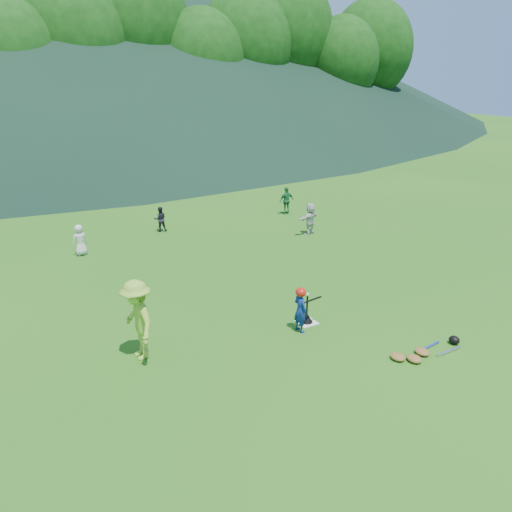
{
  "coord_description": "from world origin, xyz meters",
  "views": [
    {
      "loc": [
        -6.22,
        -8.75,
        5.59
      ],
      "look_at": [
        0.0,
        2.5,
        0.9
      ],
      "focal_mm": 35.0,
      "sensor_mm": 36.0,
      "label": 1
    }
  ],
  "objects": [
    {
      "name": "fielder_d",
      "position": [
        4.09,
        5.8,
        0.59
      ],
      "size": [
        1.15,
        0.7,
        1.18
      ],
      "primitive_type": "imported",
      "rotation": [
        0.0,
        0.0,
        3.48
      ],
      "color": "silver",
      "rests_on": "ground"
    },
    {
      "name": "equipment_pile",
      "position": [
        1.33,
        -2.4,
        0.07
      ],
      "size": [
        1.8,
        0.56,
        0.19
      ],
      "color": "olive",
      "rests_on": "ground"
    },
    {
      "name": "home_plate",
      "position": [
        0.0,
        0.0,
        0.01
      ],
      "size": [
        0.45,
        0.45,
        0.02
      ],
      "primitive_type": "cube",
      "color": "silver",
      "rests_on": "ground"
    },
    {
      "name": "tree_line",
      "position": [
        0.2,
        33.83,
        8.21
      ],
      "size": [
        70.04,
        11.4,
        14.82
      ],
      "color": "#382314",
      "rests_on": "ground"
    },
    {
      "name": "ground",
      "position": [
        0.0,
        0.0,
        0.0
      ],
      "size": [
        120.0,
        120.0,
        0.0
      ],
      "primitive_type": "plane",
      "color": "#215B15",
      "rests_on": "ground"
    },
    {
      "name": "fielder_b",
      "position": [
        -0.63,
        8.8,
        0.47
      ],
      "size": [
        0.52,
        0.44,
        0.95
      ],
      "primitive_type": "imported",
      "rotation": [
        0.0,
        0.0,
        2.94
      ],
      "color": "black",
      "rests_on": "ground"
    },
    {
      "name": "batter_child",
      "position": [
        -0.37,
        -0.26,
        0.53
      ],
      "size": [
        0.29,
        0.41,
        1.06
      ],
      "primitive_type": "imported",
      "rotation": [
        0.0,
        0.0,
        1.68
      ],
      "color": "navy",
      "rests_on": "ground"
    },
    {
      "name": "batting_tee",
      "position": [
        0.0,
        0.0,
        0.13
      ],
      "size": [
        0.3,
        0.3,
        0.68
      ],
      "color": "black",
      "rests_on": "home_plate"
    },
    {
      "name": "baseball",
      "position": [
        0.0,
        0.0,
        0.74
      ],
      "size": [
        0.08,
        0.08,
        0.08
      ],
      "primitive_type": "sphere",
      "color": "white",
      "rests_on": "batting_tee"
    },
    {
      "name": "fielder_c",
      "position": [
        4.86,
        8.62,
        0.58
      ],
      "size": [
        0.69,
        0.3,
        1.16
      ],
      "primitive_type": "imported",
      "rotation": [
        0.0,
        0.0,
        3.16
      ],
      "color": "#216E3B",
      "rests_on": "ground"
    },
    {
      "name": "adult_coach",
      "position": [
        -3.93,
        0.41,
        0.87
      ],
      "size": [
        0.7,
        1.15,
        1.73
      ],
      "primitive_type": "imported",
      "rotation": [
        0.0,
        0.0,
        -1.52
      ],
      "color": "#8AB936",
      "rests_on": "ground"
    },
    {
      "name": "outfield_fence",
      "position": [
        0.0,
        28.0,
        0.7
      ],
      "size": [
        70.07,
        0.08,
        1.33
      ],
      "color": "gray",
      "rests_on": "ground"
    },
    {
      "name": "fielder_a",
      "position": [
        -3.78,
        7.54,
        0.51
      ],
      "size": [
        0.57,
        0.44,
        1.03
      ],
      "primitive_type": "imported",
      "rotation": [
        0.0,
        0.0,
        3.38
      ],
      "color": "silver",
      "rests_on": "ground"
    },
    {
      "name": "batter_gear",
      "position": [
        -0.34,
        -0.25,
        0.95
      ],
      "size": [
        0.73,
        0.26,
        0.42
      ],
      "color": "red",
      "rests_on": "ground"
    }
  ]
}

